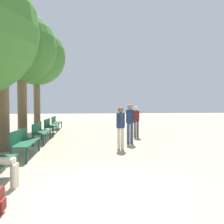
# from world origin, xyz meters

# --- Properties ---
(ground_plane) EXTENTS (80.00, 80.00, 0.00)m
(ground_plane) POSITION_xyz_m (0.00, 0.00, 0.00)
(ground_plane) COLOR tan
(bench_row_1) EXTENTS (0.50, 1.86, 0.88)m
(bench_row_1) POSITION_xyz_m (-2.24, 3.08, 0.53)
(bench_row_1) COLOR #195138
(bench_row_1) RESTS_ON ground_plane
(bench_row_2) EXTENTS (0.50, 1.86, 0.88)m
(bench_row_2) POSITION_xyz_m (-2.24, 5.80, 0.53)
(bench_row_2) COLOR #195138
(bench_row_2) RESTS_ON ground_plane
(bench_row_3) EXTENTS (0.50, 1.86, 0.88)m
(bench_row_3) POSITION_xyz_m (-2.24, 8.52, 0.53)
(bench_row_3) COLOR #195138
(bench_row_3) RESTS_ON ground_plane
(bench_row_4) EXTENTS (0.50, 1.86, 0.88)m
(bench_row_4) POSITION_xyz_m (-2.24, 11.25, 0.53)
(bench_row_4) COLOR #195138
(bench_row_4) RESTS_ON ground_plane
(tree_row_1) EXTENTS (2.66, 2.66, 5.80)m
(tree_row_1) POSITION_xyz_m (-3.26, 4.07, 4.34)
(tree_row_1) COLOR brown
(tree_row_1) RESTS_ON ground_plane
(tree_row_2) EXTENTS (3.32, 3.32, 6.10)m
(tree_row_2) POSITION_xyz_m (-3.26, 6.77, 4.39)
(tree_row_2) COLOR brown
(tree_row_2) RESTS_ON ground_plane
(tree_row_3) EXTENTS (3.59, 3.59, 6.53)m
(tree_row_3) POSITION_xyz_m (-3.26, 10.11, 4.70)
(tree_row_3) COLOR brown
(tree_row_3) RESTS_ON ground_plane
(pedestrian_near) EXTENTS (0.35, 0.29, 1.71)m
(pedestrian_near) POSITION_xyz_m (1.65, 4.96, 0.98)
(pedestrian_near) COLOR #384260
(pedestrian_near) RESTS_ON ground_plane
(pedestrian_mid) EXTENTS (0.32, 0.22, 1.60)m
(pedestrian_mid) POSITION_xyz_m (2.37, 6.75, 0.92)
(pedestrian_mid) COLOR #4C4C4C
(pedestrian_mid) RESTS_ON ground_plane
(pedestrian_far) EXTENTS (0.32, 0.28, 1.59)m
(pedestrian_far) POSITION_xyz_m (1.05, 3.83, 0.91)
(pedestrian_far) COLOR beige
(pedestrian_far) RESTS_ON ground_plane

